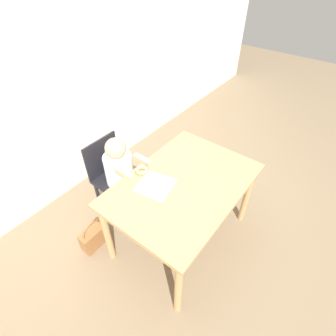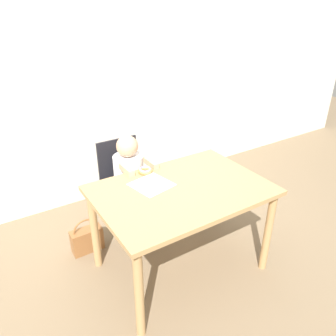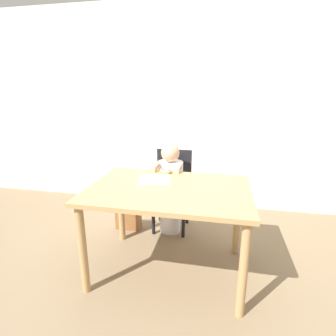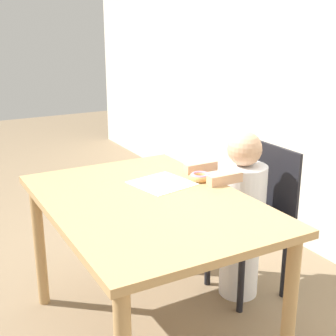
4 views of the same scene
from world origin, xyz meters
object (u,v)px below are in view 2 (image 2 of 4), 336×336
child_figure (130,186)px  handbag (87,239)px  donut (145,170)px  chair (125,183)px

child_figure → handbag: child_figure is taller
child_figure → donut: (0.01, -0.28, 0.28)m
child_figure → donut: child_figure is taller
chair → handbag: 0.59m
child_figure → chair: bearing=90.0°
child_figure → donut: size_ratio=8.53×
chair → donut: 0.49m
chair → handbag: (-0.46, -0.15, -0.34)m
chair → child_figure: bearing=-90.0°
handbag → chair: bearing=18.4°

